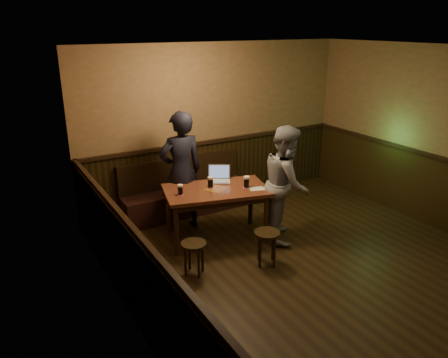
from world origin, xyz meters
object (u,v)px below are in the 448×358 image
bench (185,195)px  pint_left (180,190)px  laptop (219,177)px  stool_right (267,238)px  stool_left (194,249)px  pint_mid (210,182)px  person_suit (181,172)px  pub_table (216,195)px  person_grey (286,183)px  pint_right (247,182)px

bench → pint_left: 1.31m
bench → laptop: (0.21, -0.83, 0.55)m
bench → stool_right: (0.22, -2.10, 0.07)m
stool_right → pint_left: 1.39m
stool_left → pint_mid: pint_mid is taller
pint_mid → person_suit: (-0.24, 0.50, 0.06)m
pub_table → laptop: bearing=67.6°
pub_table → person_grey: bearing=-12.7°
bench → laptop: 1.02m
pint_mid → pint_right: 0.53m
bench → pint_left: size_ratio=14.65×
pub_table → stool_left: pub_table is taller
pub_table → stool_left: size_ratio=3.74×
pub_table → person_grey: person_grey is taller
bench → pint_mid: 1.17m
stool_left → laptop: size_ratio=1.04×
person_suit → bench: bearing=-116.1°
stool_left → bench: bearing=68.1°
pint_mid → stool_left: bearing=-130.4°
bench → stool_right: size_ratio=4.63×
stool_left → pint_mid: 1.19m
bench → person_suit: person_suit is taller
stool_right → pint_mid: size_ratio=2.84×
pub_table → pint_left: size_ratio=11.07×
laptop → pint_mid: bearing=-111.3°
pint_mid → person_suit: size_ratio=0.09×
stool_left → laptop: 1.47m
pint_mid → laptop: size_ratio=0.39×
pint_left → person_suit: 0.60m
stool_right → pint_left: size_ratio=3.16×
stool_right → laptop: size_ratio=1.11×
stool_right → person_suit: person_suit is taller
pint_right → pub_table: bearing=156.4°
pint_right → person_suit: person_suit is taller
laptop → person_suit: bearing=179.2°
stool_left → pint_right: (1.15, 0.54, 0.53)m
person_suit → pub_table: bearing=118.7°
laptop → stool_left: bearing=-101.9°
stool_right → pint_left: pint_left is taller
pub_table → pint_right: 0.49m
pint_right → person_suit: (-0.70, 0.77, 0.05)m
stool_left → stool_right: size_ratio=0.94×
person_grey → person_suit: bearing=83.5°
stool_left → person_suit: (0.45, 1.31, 0.59)m
bench → pub_table: size_ratio=1.32×
pint_left → person_grey: 1.55m
pub_table → stool_right: size_ratio=3.50×
pint_left → laptop: 0.78m
pint_right → laptop: size_ratio=0.41×
pub_table → stool_right: pub_table is taller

